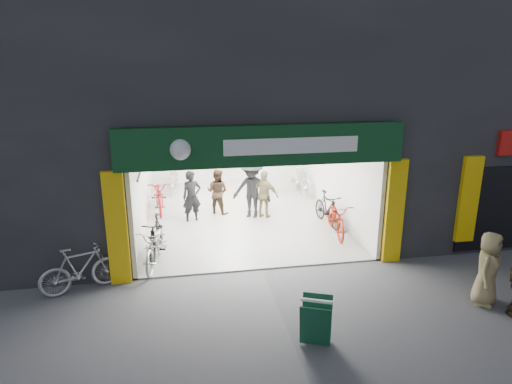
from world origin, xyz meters
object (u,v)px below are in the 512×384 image
object	(u,v)px
bike_left_front	(155,245)
pedestrian_near	(488,269)
bike_right_front	(328,209)
parked_bike	(81,269)
sandwich_board	(316,320)

from	to	relation	value
bike_left_front	pedestrian_near	world-z (taller)	pedestrian_near
bike_right_front	pedestrian_near	xyz separation A→B (m)	(1.73, -4.91, 0.28)
parked_bike	pedestrian_near	size ratio (longest dim) A/B	1.12
bike_left_front	sandwich_board	world-z (taller)	bike_left_front
parked_bike	sandwich_board	size ratio (longest dim) A/B	2.10
bike_left_front	bike_right_front	bearing A→B (deg)	29.42
bike_right_front	parked_bike	distance (m)	7.17
parked_bike	pedestrian_near	bearing A→B (deg)	-124.77
bike_left_front	bike_right_front	world-z (taller)	bike_left_front
bike_left_front	sandwich_board	distance (m)	4.73
pedestrian_near	sandwich_board	world-z (taller)	pedestrian_near
parked_bike	bike_right_front	bearing A→B (deg)	-87.16
parked_bike	sandwich_board	xyz separation A→B (m)	(4.44, -2.69, -0.07)
bike_left_front	parked_bike	xyz separation A→B (m)	(-1.54, -1.05, 0.01)
bike_right_front	sandwich_board	xyz separation A→B (m)	(-2.10, -5.62, -0.05)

